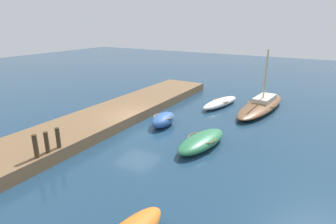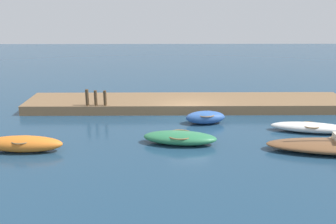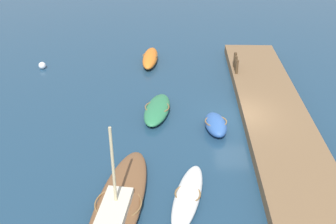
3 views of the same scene
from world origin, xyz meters
name	(u,v)px [view 1 (image 1 of 3)]	position (x,y,z in m)	size (l,w,h in m)	color
ground_plane	(137,126)	(0.00, 0.00, 0.00)	(84.00, 84.00, 0.00)	navy
dock_platform	(111,116)	(0.00, -2.14, 0.32)	(22.33, 3.82, 0.64)	brown
rowboat_white	(220,103)	(-6.80, 3.10, 0.29)	(4.56, 2.00, 0.57)	white
dinghy_blue	(163,120)	(-0.91, 1.43, 0.40)	(2.57, 1.48, 0.78)	#2D569E
rowboat_green	(202,141)	(0.79, 4.83, 0.34)	(4.05, 1.94, 0.67)	#2D7A4C
sailboat_brown	(261,105)	(-7.57, 6.08, 0.35)	(8.06, 2.80, 4.46)	brown
mooring_post_west	(58,138)	(5.52, -0.48, 1.14)	(0.20, 0.20, 1.00)	#47331E
mooring_post_mid_west	(47,142)	(6.13, -0.48, 1.15)	(0.20, 0.20, 1.02)	#47331E
mooring_post_mid_east	(36,146)	(6.69, -0.48, 1.18)	(0.21, 0.21, 1.08)	#47331E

